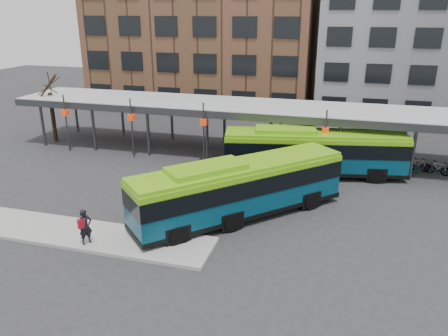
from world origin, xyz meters
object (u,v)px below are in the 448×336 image
tree (53,115)px  bus_front (239,188)px  bus_rear (313,151)px  pedestrian (85,227)px

tree → bus_front: (19.83, -10.56, -0.60)m
bus_front → bus_rear: size_ratio=0.86×
tree → pedestrian: (13.24, -15.90, -1.31)m
tree → bus_rear: tree is taller
bus_front → bus_rear: bus_front is taller
tree → pedestrian: bearing=-50.2°
tree → bus_rear: bearing=-6.2°
tree → bus_rear: size_ratio=0.43×
pedestrian → bus_rear: bearing=-3.4°
bus_front → bus_rear: bearing=20.8°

